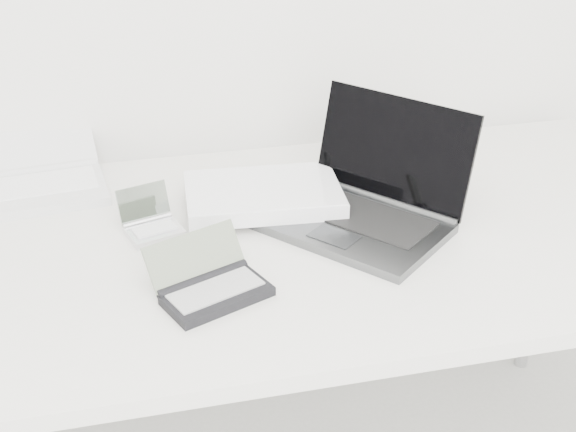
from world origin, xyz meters
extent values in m
cube|color=white|center=(0.00, 1.55, 0.71)|extent=(1.60, 0.80, 0.03)
cylinder|color=silver|center=(0.75, 1.90, 0.35)|extent=(0.04, 0.04, 0.70)
cube|color=#505255|center=(0.10, 1.53, 0.74)|extent=(0.38, 0.39, 0.02)
cube|color=black|center=(0.12, 1.55, 0.75)|extent=(0.27, 0.28, 0.00)
cube|color=black|center=(0.21, 1.62, 0.85)|extent=(0.25, 0.29, 0.20)
cylinder|color=#505255|center=(0.19, 1.60, 0.75)|extent=(0.22, 0.26, 0.02)
cube|color=#333537|center=(0.05, 1.49, 0.75)|extent=(0.10, 0.10, 0.00)
cube|color=white|center=(-0.05, 1.66, 0.76)|extent=(0.31, 0.22, 0.03)
cube|color=white|center=(-0.05, 1.66, 0.78)|extent=(0.31, 0.22, 0.00)
cube|color=white|center=(-0.48, 1.81, 0.74)|extent=(0.28, 0.20, 0.02)
cube|color=white|center=(-0.48, 1.83, 0.75)|extent=(0.24, 0.13, 0.00)
cube|color=white|center=(-0.49, 1.98, 0.79)|extent=(0.27, 0.17, 0.08)
cylinder|color=white|center=(-0.48, 1.90, 0.75)|extent=(0.26, 0.05, 0.02)
cube|color=silver|center=(-0.26, 1.60, 0.74)|extent=(0.11, 0.10, 0.01)
cube|color=silver|center=(-0.26, 1.60, 0.75)|extent=(0.09, 0.06, 0.00)
cube|color=gray|center=(-0.28, 1.65, 0.78)|extent=(0.10, 0.05, 0.07)
cylinder|color=silver|center=(-0.27, 1.64, 0.74)|extent=(0.10, 0.04, 0.02)
cube|color=black|center=(-0.18, 1.37, 0.74)|extent=(0.19, 0.15, 0.02)
cube|color=#959595|center=(-0.18, 1.37, 0.75)|extent=(0.17, 0.12, 0.00)
cube|color=slate|center=(-0.21, 1.43, 0.78)|extent=(0.18, 0.11, 0.07)
cylinder|color=black|center=(-0.20, 1.41, 0.75)|extent=(0.16, 0.08, 0.02)
camera|label=1|loc=(-0.32, 0.29, 1.48)|focal=50.00mm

